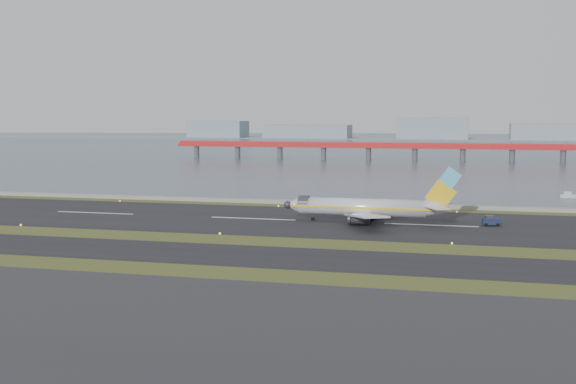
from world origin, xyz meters
name	(u,v)px	position (x,y,z in m)	size (l,w,h in m)	color
ground	(206,241)	(0.00, 0.00, 0.00)	(1000.00, 1000.00, 0.00)	#354819
apron_strip	(37,321)	(0.00, -55.00, 0.05)	(1000.00, 50.00, 0.10)	#2E2D30
taxiway_strip	(182,252)	(0.00, -12.00, 0.05)	(1000.00, 18.00, 0.10)	black
runway_strip	(253,219)	(0.00, 30.00, 0.05)	(1000.00, 45.00, 0.10)	black
seawall	(286,202)	(0.00, 60.00, 0.50)	(1000.00, 2.50, 1.00)	gray
bay_water	(409,145)	(0.00, 460.00, 0.00)	(1400.00, 800.00, 1.30)	#485967
red_pier	(415,147)	(20.00, 250.00, 7.28)	(260.00, 5.00, 10.20)	#B21E1E
far_shoreline	(436,133)	(13.62, 620.00, 6.07)	(1400.00, 80.00, 60.50)	#85939D
airliner	(368,207)	(26.43, 30.29, 3.46)	(38.52, 32.89, 12.80)	silver
pushback_tug	(491,221)	(52.42, 32.25, 1.11)	(3.89, 2.70, 2.28)	#16213E
workboat_near	(572,196)	(76.59, 93.75, 0.57)	(7.40, 2.40, 1.79)	#BABABE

